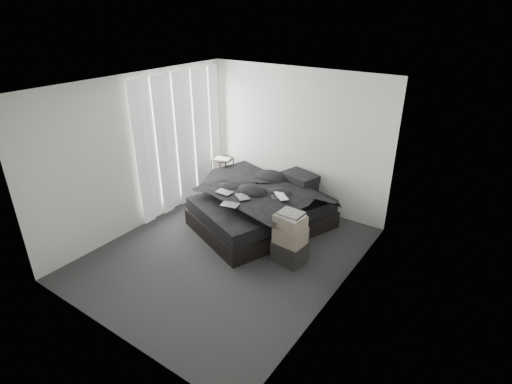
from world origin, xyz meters
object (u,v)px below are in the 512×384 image
Objects in this scene: box_lower at (289,252)px; laptop at (278,192)px; side_stand at (223,177)px; bed at (261,218)px.

laptop is at bearing 135.01° from box_lower.
laptop is 0.45× the size of side_stand.
side_stand reaches higher than bed.
laptop reaches higher than bed.
laptop is 0.75× the size of box_lower.
bed is 0.76m from laptop.
box_lower is (0.95, -0.66, 0.02)m from bed.
side_stand is at bearing -162.94° from laptop.
box_lower is at bearing -29.06° from side_stand.
laptop reaches higher than side_stand.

